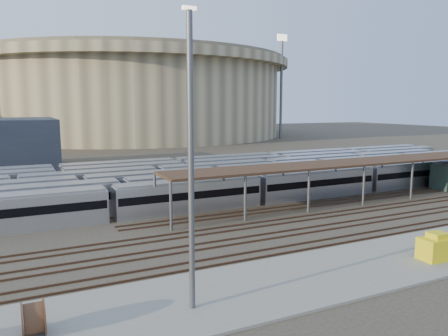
% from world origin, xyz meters
% --- Properties ---
extents(ground, '(420.00, 420.00, 0.00)m').
position_xyz_m(ground, '(0.00, 0.00, 0.00)').
color(ground, '#383026').
rests_on(ground, ground).
extents(apron, '(50.00, 9.00, 0.20)m').
position_xyz_m(apron, '(-5.00, -15.00, 0.10)').
color(apron, gray).
rests_on(apron, ground).
extents(subway_trains, '(123.67, 23.90, 3.60)m').
position_xyz_m(subway_trains, '(3.32, 18.50, 1.80)').
color(subway_trains, '#B8B9BD').
rests_on(subway_trains, ground).
extents(inspection_shed, '(60.30, 6.00, 5.30)m').
position_xyz_m(inspection_shed, '(22.00, 4.00, 4.98)').
color(inspection_shed, '#525257').
rests_on(inspection_shed, ground).
extents(empty_tracks, '(170.00, 9.62, 0.18)m').
position_xyz_m(empty_tracks, '(0.00, -5.00, 0.09)').
color(empty_tracks, '#4C3323').
rests_on(empty_tracks, ground).
extents(stadium, '(124.00, 124.00, 32.50)m').
position_xyz_m(stadium, '(25.00, 140.00, 16.47)').
color(stadium, tan).
rests_on(stadium, ground).
extents(floodlight_2, '(4.00, 1.00, 38.40)m').
position_xyz_m(floodlight_2, '(70.00, 100.00, 20.65)').
color(floodlight_2, '#525257').
rests_on(floodlight_2, ground).
extents(floodlight_3, '(4.00, 1.00, 38.40)m').
position_xyz_m(floodlight_3, '(-10.00, 160.00, 20.65)').
color(floodlight_3, '#525257').
rests_on(floodlight_3, ground).
extents(cable_reel_west, '(1.11, 2.00, 2.00)m').
position_xyz_m(cable_reel_west, '(-21.63, -15.21, 1.20)').
color(cable_reel_west, brown).
rests_on(cable_reel_west, apron).
extents(yard_light_pole, '(0.81, 0.36, 18.00)m').
position_xyz_m(yard_light_pole, '(-12.61, -15.94, 9.29)').
color(yard_light_pole, '#525257').
rests_on(yard_light_pole, apron).
extents(yellow_equipment, '(2.98, 1.98, 1.79)m').
position_xyz_m(yellow_equipment, '(8.55, -16.68, 1.09)').
color(yellow_equipment, gold).
rests_on(yellow_equipment, apron).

